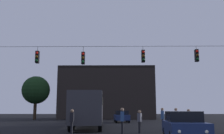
{
  "coord_description": "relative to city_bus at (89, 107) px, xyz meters",
  "views": [
    {
      "loc": [
        0.21,
        -6.4,
        1.57
      ],
      "look_at": [
        -0.14,
        18.72,
        5.79
      ],
      "focal_mm": 41.41,
      "sensor_mm": 36.0,
      "label": 1
    }
  ],
  "objects": [
    {
      "name": "pedestrian_near_bus",
      "position": [
        -0.43,
        -6.46,
        -0.94
      ],
      "size": [
        0.25,
        0.37,
        1.65
      ],
      "color": "black",
      "rests_on": "ground"
    },
    {
      "name": "car_near_right",
      "position": [
        5.96,
        -10.14,
        -1.07
      ],
      "size": [
        2.13,
        4.44,
        1.52
      ],
      "color": "navy",
      "rests_on": "ground"
    },
    {
      "name": "pedestrian_far_side",
      "position": [
        7.57,
        -5.38,
        -0.93
      ],
      "size": [
        0.36,
        0.42,
        1.66
      ],
      "color": "black",
      "rests_on": "ground"
    },
    {
      "name": "pedestrian_crossing_center",
      "position": [
        7.01,
        -3.98,
        -0.87
      ],
      "size": [
        0.28,
        0.39,
        1.75
      ],
      "color": "black",
      "rests_on": "ground"
    },
    {
      "name": "pedestrian_trailing",
      "position": [
        6.19,
        -2.8,
        -0.86
      ],
      "size": [
        0.32,
        0.41,
        1.77
      ],
      "color": "black",
      "rests_on": "ground"
    },
    {
      "name": "ground_plane",
      "position": [
        2.25,
        7.13,
        -1.87
      ],
      "size": [
        168.0,
        168.0,
        0.0
      ],
      "primitive_type": "plane",
      "color": "black",
      "rests_on": "ground"
    },
    {
      "name": "tree_left_silhouette",
      "position": [
        -11.6,
        21.53,
        3.2
      ],
      "size": [
        4.87,
        4.87,
        7.54
      ],
      "color": "#2D2116",
      "rests_on": "ground"
    },
    {
      "name": "pedestrian_crossing_right",
      "position": [
        2.9,
        -6.5,
        -0.88
      ],
      "size": [
        0.25,
        0.37,
        1.74
      ],
      "color": "black",
      "rests_on": "ground"
    },
    {
      "name": "overhead_signal_span",
      "position": [
        2.29,
        -4.3,
        2.29
      ],
      "size": [
        19.85,
        0.44,
        7.16
      ],
      "color": "black",
      "rests_on": "ground"
    },
    {
      "name": "car_far_left",
      "position": [
        3.24,
        10.48,
        -1.07
      ],
      "size": [
        2.06,
        4.42,
        1.52
      ],
      "color": "navy",
      "rests_on": "ground"
    },
    {
      "name": "corner_building",
      "position": [
        0.81,
        27.96,
        2.85
      ],
      "size": [
        17.21,
        13.74,
        9.42
      ],
      "color": "black",
      "rests_on": "ground"
    },
    {
      "name": "pedestrian_crossing_left",
      "position": [
        4.15,
        -5.26,
        -0.98
      ],
      "size": [
        0.36,
        0.42,
        1.58
      ],
      "color": "black",
      "rests_on": "ground"
    },
    {
      "name": "city_bus",
      "position": [
        0.0,
        0.0,
        0.0
      ],
      "size": [
        3.0,
        11.1,
        3.0
      ],
      "color": "#2D2D33",
      "rests_on": "ground"
    }
  ]
}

